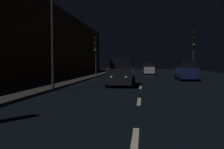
{
  "coord_description": "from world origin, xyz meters",
  "views": [
    {
      "loc": [
        0.17,
        -2.36,
        1.77
      ],
      "look_at": [
        -1.81,
        13.03,
        1.01
      ],
      "focal_mm": 38.72,
      "sensor_mm": 36.0,
      "label": 1
    }
  ],
  "objects_px": {
    "traffic_light_far_left": "(96,48)",
    "car_approaching_headlights": "(121,73)",
    "traffic_light_far_right": "(194,43)",
    "car_parked_right_far": "(186,71)",
    "streetlamp_overhead": "(59,17)",
    "car_distant_taillights": "(149,69)"
  },
  "relations": [
    {
      "from": "traffic_light_far_left",
      "to": "car_parked_right_far",
      "type": "relative_size",
      "value": 1.18
    },
    {
      "from": "streetlamp_overhead",
      "to": "car_parked_right_far",
      "type": "bearing_deg",
      "value": 47.69
    },
    {
      "from": "streetlamp_overhead",
      "to": "car_parked_right_far",
      "type": "relative_size",
      "value": 1.69
    },
    {
      "from": "traffic_light_far_right",
      "to": "streetlamp_overhead",
      "type": "height_order",
      "value": "streetlamp_overhead"
    },
    {
      "from": "traffic_light_far_left",
      "to": "traffic_light_far_right",
      "type": "height_order",
      "value": "traffic_light_far_right"
    },
    {
      "from": "traffic_light_far_left",
      "to": "car_parked_right_far",
      "type": "bearing_deg",
      "value": 88.92
    },
    {
      "from": "traffic_light_far_left",
      "to": "streetlamp_overhead",
      "type": "distance_m",
      "value": 13.24
    },
    {
      "from": "car_distant_taillights",
      "to": "traffic_light_far_right",
      "type": "bearing_deg",
      "value": -159.5
    },
    {
      "from": "traffic_light_far_right",
      "to": "car_approaching_headlights",
      "type": "xyz_separation_m",
      "value": [
        -6.81,
        -7.35,
        -2.8
      ]
    },
    {
      "from": "traffic_light_far_right",
      "to": "streetlamp_overhead",
      "type": "relative_size",
      "value": 0.75
    },
    {
      "from": "car_approaching_headlights",
      "to": "streetlamp_overhead",
      "type": "bearing_deg",
      "value": -44.21
    },
    {
      "from": "streetlamp_overhead",
      "to": "car_distant_taillights",
      "type": "relative_size",
      "value": 1.89
    },
    {
      "from": "traffic_light_far_left",
      "to": "traffic_light_far_right",
      "type": "bearing_deg",
      "value": 92.54
    },
    {
      "from": "traffic_light_far_right",
      "to": "car_parked_right_far",
      "type": "distance_m",
      "value": 2.99
    },
    {
      "from": "car_distant_taillights",
      "to": "car_parked_right_far",
      "type": "height_order",
      "value": "car_parked_right_far"
    },
    {
      "from": "traffic_light_far_right",
      "to": "car_parked_right_far",
      "type": "relative_size",
      "value": 1.26
    },
    {
      "from": "traffic_light_far_right",
      "to": "car_distant_taillights",
      "type": "relative_size",
      "value": 1.41
    },
    {
      "from": "traffic_light_far_left",
      "to": "car_approaching_headlights",
      "type": "bearing_deg",
      "value": 36.05
    },
    {
      "from": "traffic_light_far_left",
      "to": "car_distant_taillights",
      "type": "distance_m",
      "value": 11.54
    },
    {
      "from": "traffic_light_far_left",
      "to": "car_parked_right_far",
      "type": "height_order",
      "value": "traffic_light_far_left"
    },
    {
      "from": "traffic_light_far_right",
      "to": "car_approaching_headlights",
      "type": "relative_size",
      "value": 1.21
    },
    {
      "from": "car_distant_taillights",
      "to": "car_parked_right_far",
      "type": "bearing_deg",
      "value": -163.79
    }
  ]
}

